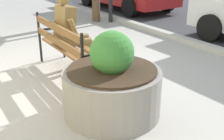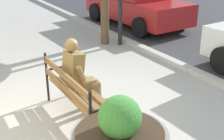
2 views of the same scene
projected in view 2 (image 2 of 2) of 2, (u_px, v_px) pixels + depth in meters
ground_plane at (85, 113)px, 5.49m from camera, size 80.00×80.00×0.00m
curb_stone at (203, 76)px, 6.87m from camera, size 60.00×0.20×0.12m
park_bench at (75, 90)px, 5.11m from camera, size 1.81×0.56×0.95m
bronze_statue_seated at (82, 77)px, 5.30m from camera, size 0.62×0.79×1.37m
parked_car_red at (135, 1)px, 10.92m from camera, size 4.16×2.03×1.56m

